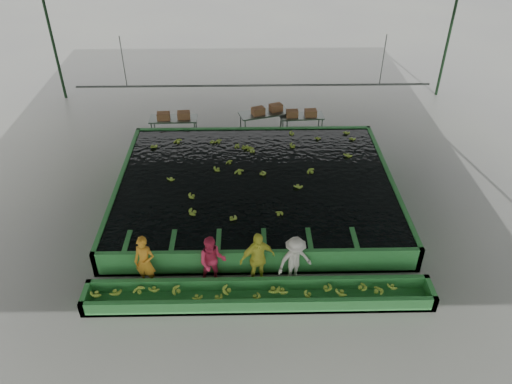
{
  "coord_description": "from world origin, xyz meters",
  "views": [
    {
      "loc": [
        -0.28,
        -13.57,
        10.87
      ],
      "look_at": [
        0.0,
        0.5,
        1.0
      ],
      "focal_mm": 35.0,
      "sensor_mm": 36.0,
      "label": 1
    }
  ],
  "objects_px": {
    "box_stack_left": "(174,119)",
    "worker_b": "(212,261)",
    "box_stack_mid": "(267,112)",
    "sorting_trough": "(259,296)",
    "box_stack_right": "(301,116)",
    "worker_d": "(295,261)",
    "packing_table_left": "(174,128)",
    "flotation_tank": "(255,189)",
    "packing_table_mid": "(264,123)",
    "worker_a": "(145,262)",
    "packing_table_right": "(301,124)",
    "worker_c": "(257,259)"
  },
  "relations": [
    {
      "from": "box_stack_mid",
      "to": "worker_d",
      "type": "bearing_deg",
      "value": -87.26
    },
    {
      "from": "packing_table_mid",
      "to": "box_stack_right",
      "type": "distance_m",
      "value": 1.72
    },
    {
      "from": "worker_b",
      "to": "packing_table_mid",
      "type": "height_order",
      "value": "worker_b"
    },
    {
      "from": "packing_table_left",
      "to": "box_stack_mid",
      "type": "relative_size",
      "value": 1.47
    },
    {
      "from": "sorting_trough",
      "to": "packing_table_mid",
      "type": "height_order",
      "value": "packing_table_mid"
    },
    {
      "from": "flotation_tank",
      "to": "box_stack_right",
      "type": "xyz_separation_m",
      "value": [
        2.14,
        5.01,
        0.44
      ]
    },
    {
      "from": "flotation_tank",
      "to": "sorting_trough",
      "type": "height_order",
      "value": "flotation_tank"
    },
    {
      "from": "worker_a",
      "to": "packing_table_right",
      "type": "xyz_separation_m",
      "value": [
        5.46,
        9.37,
        -0.43
      ]
    },
    {
      "from": "sorting_trough",
      "to": "worker_c",
      "type": "bearing_deg",
      "value": 91.99
    },
    {
      "from": "packing_table_left",
      "to": "worker_c",
      "type": "bearing_deg",
      "value": -69.01
    },
    {
      "from": "worker_d",
      "to": "packing_table_right",
      "type": "bearing_deg",
      "value": 61.21
    },
    {
      "from": "worker_b",
      "to": "worker_c",
      "type": "distance_m",
      "value": 1.32
    },
    {
      "from": "worker_c",
      "to": "packing_table_mid",
      "type": "bearing_deg",
      "value": 66.1
    },
    {
      "from": "worker_a",
      "to": "box_stack_mid",
      "type": "xyz_separation_m",
      "value": [
        3.92,
        9.5,
        0.12
      ]
    },
    {
      "from": "worker_b",
      "to": "box_stack_left",
      "type": "relative_size",
      "value": 1.2
    },
    {
      "from": "flotation_tank",
      "to": "box_stack_left",
      "type": "xyz_separation_m",
      "value": [
        -3.49,
        4.75,
        0.5
      ]
    },
    {
      "from": "worker_d",
      "to": "packing_table_mid",
      "type": "height_order",
      "value": "worker_d"
    },
    {
      "from": "packing_table_left",
      "to": "box_stack_right",
      "type": "height_order",
      "value": "box_stack_right"
    },
    {
      "from": "packing_table_right",
      "to": "flotation_tank",
      "type": "bearing_deg",
      "value": -113.09
    },
    {
      "from": "flotation_tank",
      "to": "packing_table_right",
      "type": "relative_size",
      "value": 5.11
    },
    {
      "from": "box_stack_left",
      "to": "box_stack_mid",
      "type": "relative_size",
      "value": 1.01
    },
    {
      "from": "sorting_trough",
      "to": "worker_c",
      "type": "height_order",
      "value": "worker_c"
    },
    {
      "from": "flotation_tank",
      "to": "sorting_trough",
      "type": "xyz_separation_m",
      "value": [
        0.0,
        -5.1,
        -0.2
      ]
    },
    {
      "from": "box_stack_left",
      "to": "packing_table_left",
      "type": "bearing_deg",
      "value": 117.16
    },
    {
      "from": "packing_table_right",
      "to": "box_stack_mid",
      "type": "relative_size",
      "value": 1.38
    },
    {
      "from": "worker_d",
      "to": "packing_table_left",
      "type": "relative_size",
      "value": 0.8
    },
    {
      "from": "flotation_tank",
      "to": "packing_table_left",
      "type": "relative_size",
      "value": 4.79
    },
    {
      "from": "flotation_tank",
      "to": "worker_c",
      "type": "height_order",
      "value": "worker_c"
    },
    {
      "from": "box_stack_right",
      "to": "worker_b",
      "type": "bearing_deg",
      "value": -110.52
    },
    {
      "from": "sorting_trough",
      "to": "worker_b",
      "type": "distance_m",
      "value": 1.68
    },
    {
      "from": "flotation_tank",
      "to": "sorting_trough",
      "type": "relative_size",
      "value": 1.0
    },
    {
      "from": "worker_a",
      "to": "worker_c",
      "type": "distance_m",
      "value": 3.28
    },
    {
      "from": "box_stack_left",
      "to": "box_stack_mid",
      "type": "xyz_separation_m",
      "value": [
        4.11,
        0.45,
        0.05
      ]
    },
    {
      "from": "sorting_trough",
      "to": "worker_d",
      "type": "relative_size",
      "value": 6.0
    },
    {
      "from": "packing_table_right",
      "to": "box_stack_left",
      "type": "bearing_deg",
      "value": -176.81
    },
    {
      "from": "worker_c",
      "to": "box_stack_left",
      "type": "xyz_separation_m",
      "value": [
        -3.46,
        9.05,
        0.02
      ]
    },
    {
      "from": "packing_table_mid",
      "to": "box_stack_left",
      "type": "bearing_deg",
      "value": -173.69
    },
    {
      "from": "worker_c",
      "to": "worker_b",
      "type": "bearing_deg",
      "value": 159.15
    },
    {
      "from": "sorting_trough",
      "to": "box_stack_right",
      "type": "height_order",
      "value": "box_stack_right"
    },
    {
      "from": "worker_a",
      "to": "packing_table_left",
      "type": "distance_m",
      "value": 9.12
    },
    {
      "from": "flotation_tank",
      "to": "packing_table_mid",
      "type": "relative_size",
      "value": 4.57
    },
    {
      "from": "box_stack_left",
      "to": "worker_b",
      "type": "bearing_deg",
      "value": -76.66
    },
    {
      "from": "worker_a",
      "to": "packing_table_mid",
      "type": "bearing_deg",
      "value": 81.69
    },
    {
      "from": "packing_table_right",
      "to": "box_stack_right",
      "type": "height_order",
      "value": "box_stack_right"
    },
    {
      "from": "worker_d",
      "to": "box_stack_right",
      "type": "bearing_deg",
      "value": 61.29
    },
    {
      "from": "packing_table_left",
      "to": "packing_table_mid",
      "type": "distance_m",
      "value": 4.02
    },
    {
      "from": "flotation_tank",
      "to": "box_stack_mid",
      "type": "bearing_deg",
      "value": 83.22
    },
    {
      "from": "worker_b",
      "to": "packing_table_right",
      "type": "distance_m",
      "value": 10.01
    },
    {
      "from": "worker_d",
      "to": "packing_table_right",
      "type": "height_order",
      "value": "worker_d"
    },
    {
      "from": "worker_a",
      "to": "box_stack_right",
      "type": "height_order",
      "value": "worker_a"
    }
  ]
}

